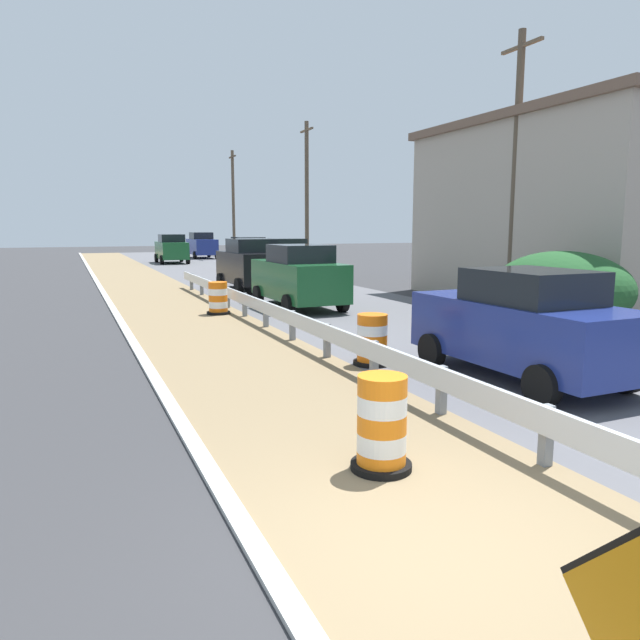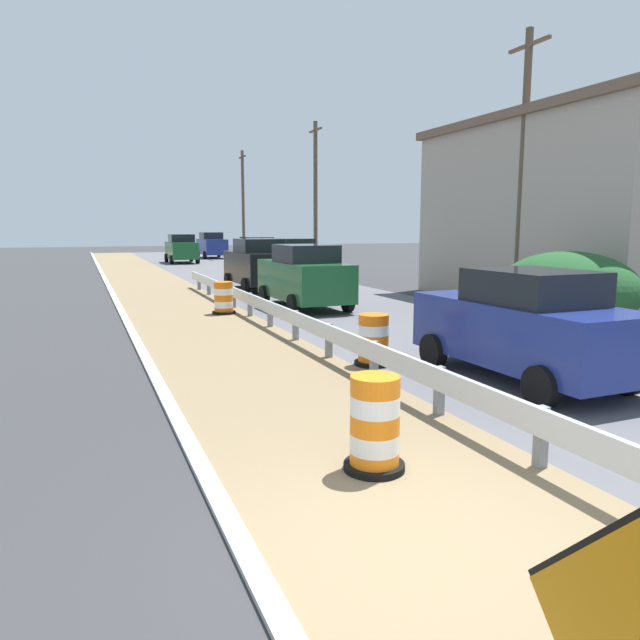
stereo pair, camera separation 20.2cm
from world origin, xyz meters
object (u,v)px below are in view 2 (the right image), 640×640
car_trailing_far_lane (525,325)px  car_distant_a (296,258)px  traffic_barrel_nearest (375,428)px  utility_pole_near (523,167)px  utility_pole_mid (315,195)px  utility_pole_far (243,203)px  car_distant_b (181,249)px  car_trailing_near_lane (212,245)px  car_mid_far_lane (258,253)px  car_lead_far_lane (258,264)px  traffic_barrel_mid (224,299)px  traffic_barrel_close (373,342)px  car_lead_near_lane (304,276)px

car_trailing_far_lane → car_distant_a: size_ratio=1.04×
traffic_barrel_nearest → utility_pole_near: size_ratio=0.12×
utility_pole_mid → utility_pole_far: bearing=92.1°
car_distant_b → car_trailing_near_lane: bearing=-29.3°
traffic_barrel_nearest → car_distant_b: bearing=84.1°
car_mid_far_lane → car_distant_b: (-3.35, 8.35, 0.04)m
car_trailing_far_lane → car_distant_a: bearing=-10.5°
car_mid_far_lane → utility_pole_mid: 5.16m
car_trailing_near_lane → car_lead_far_lane: 26.48m
car_trailing_near_lane → utility_pole_far: size_ratio=0.51×
car_trailing_far_lane → utility_pole_near: bearing=-40.5°
utility_pole_near → utility_pole_mid: utility_pole_near is taller
traffic_barrel_mid → utility_pole_near: bearing=-13.3°
traffic_barrel_close → car_distant_a: bearing=74.7°
traffic_barrel_close → utility_pole_far: utility_pole_far is taller
car_mid_far_lane → utility_pole_far: utility_pole_far is taller
car_lead_near_lane → car_distant_a: size_ratio=1.07×
utility_pole_near → car_distant_b: bearing=102.5°
car_lead_far_lane → utility_pole_far: size_ratio=0.48×
traffic_barrel_mid → utility_pole_mid: size_ratio=0.11×
traffic_barrel_mid → car_trailing_near_lane: bearing=78.9°
car_mid_far_lane → utility_pole_far: (2.36, 12.36, 3.49)m
car_mid_far_lane → utility_pole_far: size_ratio=0.52×
car_lead_far_lane → car_distant_b: bearing=-1.4°
car_distant_b → utility_pole_mid: 12.95m
car_trailing_near_lane → car_lead_far_lane: size_ratio=1.07×
utility_pole_near → utility_pole_far: size_ratio=1.00×
traffic_barrel_close → car_distant_a: 20.16m
traffic_barrel_mid → utility_pole_far: bearing=74.2°
car_lead_near_lane → car_mid_far_lane: 18.08m
car_mid_far_lane → car_trailing_near_lane: bearing=179.7°
car_mid_far_lane → traffic_barrel_mid: bearing=-18.8°
car_lead_far_lane → utility_pole_near: 11.19m
car_trailing_near_lane → utility_pole_far: 4.61m
traffic_barrel_nearest → utility_pole_near: utility_pole_near is taller
car_lead_near_lane → utility_pole_far: 30.85m
utility_pole_mid → car_distant_a: bearing=-123.5°
utility_pole_mid → utility_pole_far: size_ratio=1.00×
traffic_barrel_mid → utility_pole_far: utility_pole_far is taller
car_mid_far_lane → utility_pole_mid: (2.90, -2.45, 3.50)m
car_lead_near_lane → car_lead_far_lane: (0.15, 6.00, 0.03)m
car_distant_a → car_trailing_near_lane: bearing=-178.1°
car_distant_b → utility_pole_far: (5.72, 4.00, 3.45)m
car_distant_a → utility_pole_mid: size_ratio=0.48×
car_trailing_far_lane → car_distant_b: car_distant_b is taller
car_trailing_far_lane → car_distant_a: car_distant_a is taller
car_mid_far_lane → utility_pole_near: bearing=8.7°
car_trailing_near_lane → car_mid_far_lane: 14.51m
traffic_barrel_close → utility_pole_mid: (7.99, 23.48, 4.05)m
car_distant_b → car_lead_far_lane: bearing=-179.8°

